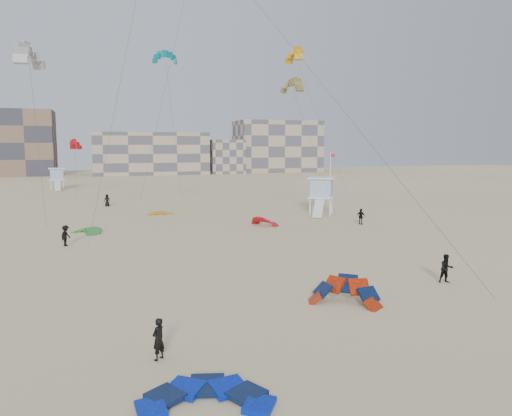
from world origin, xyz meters
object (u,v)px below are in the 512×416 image
object	(u,v)px
kite_ground_blue	(206,402)
kitesurfer_main	(158,339)
lifeguard_tower_near	(321,196)
kite_ground_orange	(345,304)

from	to	relation	value
kite_ground_blue	kitesurfer_main	xyz separation A→B (m)	(-1.07, 3.72, 0.82)
kitesurfer_main	lifeguard_tower_near	distance (m)	43.34
kite_ground_orange	kitesurfer_main	xyz separation A→B (m)	(-10.02, -4.04, 0.82)
kite_ground_blue	kite_ground_orange	xyz separation A→B (m)	(8.95, 7.76, 0.00)
kite_ground_orange	kitesurfer_main	distance (m)	10.84
kitesurfer_main	lifeguard_tower_near	size ratio (longest dim) A/B	0.25
kite_ground_orange	lifeguard_tower_near	world-z (taller)	lifeguard_tower_near
kite_ground_orange	lifeguard_tower_near	size ratio (longest dim) A/B	0.53
kite_ground_blue	kite_ground_orange	world-z (taller)	kite_ground_orange
lifeguard_tower_near	kitesurfer_main	bearing A→B (deg)	-91.95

